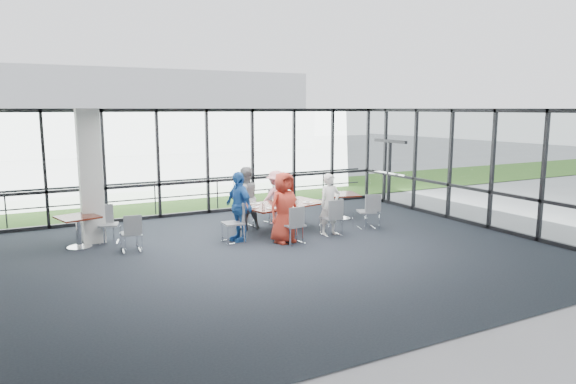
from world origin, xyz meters
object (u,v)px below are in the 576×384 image
side_table_right (341,197)px  chair_main_nl (294,225)px  chair_main_fr (274,206)px  diner_near_left (284,208)px  chair_main_nr (331,218)px  side_table_left (78,221)px  chair_spare_la (131,233)px  chair_main_end (233,223)px  chair_main_fl (245,212)px  diner_end (239,207)px  main_table (283,208)px  diner_near_right (330,204)px  diner_far_right (276,197)px  diner_far_left (245,198)px  chair_spare_lb (108,225)px  chair_spare_r (366,212)px  structural_column (90,176)px

side_table_right → chair_main_nl: chair_main_nl is taller
chair_main_nl → chair_main_fr: size_ratio=0.98×
diner_near_left → chair_main_fr: 2.30m
chair_main_nr → chair_main_nl: bearing=-166.6°
chair_main_nr → side_table_left: bearing=164.4°
chair_main_nr → chair_spare_la: 4.88m
side_table_left → chair_main_end: 3.56m
chair_main_nl → chair_main_fl: bearing=91.5°
side_table_left → diner_end: bearing=-17.7°
main_table → chair_main_fr: size_ratio=2.59×
side_table_right → diner_near_right: (-1.31, -1.45, 0.14)m
diner_end → chair_main_nl: (1.05, -0.86, -0.40)m
chair_main_nl → chair_spare_la: (-3.57, 1.11, -0.03)m
diner_near_right → chair_main_end: diner_near_right is taller
diner_far_right → main_table: bearing=69.5°
chair_main_nr → side_table_right: bearing=50.2°
diner_near_right → chair_main_end: (-2.48, 0.42, -0.32)m
side_table_right → diner_near_right: bearing=-132.1°
side_table_right → diner_far_left: size_ratio=0.68×
diner_near_left → chair_spare_lb: 4.23m
diner_near_left → chair_spare_la: (-3.43, 0.88, -0.43)m
diner_near_left → chair_main_end: (-1.09, 0.57, -0.38)m
chair_main_fl → chair_spare_lb: size_ratio=0.91×
chair_main_fl → chair_spare_la: bearing=14.1°
chair_main_nl → chair_main_end: 1.47m
chair_main_fl → chair_spare_r: 3.28m
side_table_left → chair_spare_r: bearing=-11.9°
diner_near_right → chair_spare_la: 4.89m
chair_main_nl → chair_main_fr: chair_main_fr is taller
diner_near_right → chair_main_nr: 0.34m
structural_column → chair_spare_la: size_ratio=3.79×
chair_main_nl → diner_far_right: bearing=67.3°
side_table_left → chair_main_fr: size_ratio=1.13×
structural_column → diner_near_left: structural_column is taller
diner_end → chair_spare_lb: diner_end is taller
diner_far_right → chair_spare_r: size_ratio=1.63×
chair_main_fr → chair_spare_r: (1.87, -1.85, 0.00)m
chair_main_nl → chair_spare_lb: size_ratio=1.01×
diner_end → chair_spare_r: 3.59m
main_table → diner_near_left: bearing=-127.2°
structural_column → chair_spare_r: (6.70, -1.93, -1.14)m
chair_main_fl → chair_spare_r: bearing=145.5°
structural_column → side_table_left: 1.13m
diner_near_left → diner_near_right: bearing=-4.9°
diner_far_right → diner_near_right: bearing=106.0°
side_table_left → chair_main_fr: chair_main_fr is taller
diner_near_right → chair_spare_la: (-4.82, 0.73, -0.37)m
structural_column → diner_far_right: (4.80, -0.29, -0.85)m
chair_main_fr → chair_spare_r: size_ratio=0.99×
side_table_right → main_table: bearing=-164.5°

